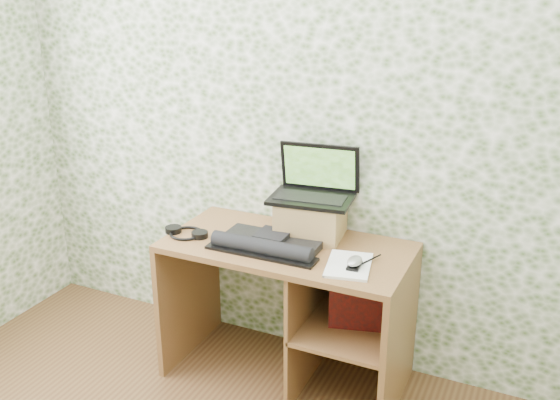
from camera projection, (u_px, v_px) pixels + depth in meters
The scene contains 10 objects.
wall_back at pixel (313, 121), 3.11m from camera, with size 3.50×3.50×0.00m, color white.
desk at pixel (303, 294), 3.12m from camera, with size 1.20×0.60×0.75m.
riser at pixel (311, 218), 3.10m from camera, with size 0.32×0.26×0.19m, color #997044.
laptop at pixel (315, 186), 3.08m from camera, with size 0.43×0.32×0.27m.
keyboard at pixel (268, 243), 2.98m from camera, with size 0.55×0.28×0.08m.
headphones at pixel (186, 233), 3.15m from camera, with size 0.24×0.17×0.03m.
notepad at pixel (349, 265), 2.81m from camera, with size 0.19×0.28×0.01m, color white.
mouse at pixel (355, 263), 2.77m from camera, with size 0.06×0.10×0.03m, color #B0B0B3.
pen at pixel (371, 259), 2.84m from camera, with size 0.01×0.01×0.14m, color black.
red_box at pixel (359, 295), 2.96m from camera, with size 0.28×0.09×0.33m, color maroon.
Camera 1 is at (1.13, -1.09, 2.01)m, focal length 40.00 mm.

